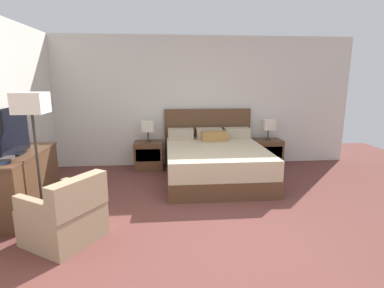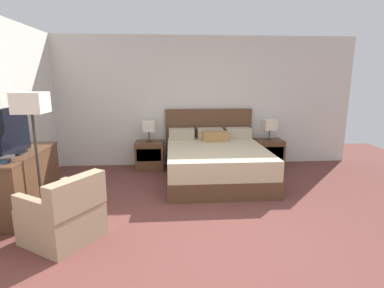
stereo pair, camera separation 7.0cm
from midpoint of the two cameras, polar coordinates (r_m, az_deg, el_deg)
name	(u,v)px [view 2 (the right image)]	position (r m, az deg, el deg)	size (l,w,h in m)	color
ground_plane	(216,252)	(3.30, 5.30, -19.83)	(9.95, 9.95, 0.00)	brown
wall_back	(192,102)	(6.13, 0.36, 8.01)	(6.61, 0.06, 2.58)	beige
bed	(215,161)	(5.33, 4.82, -3.23)	(1.76, 2.03, 1.16)	brown
nightstand_left	(150,155)	(5.98, -7.74, -2.10)	(0.55, 0.44, 0.55)	brown
nightstand_right	(268,153)	(6.31, 14.64, -1.65)	(0.55, 0.44, 0.55)	brown
table_lamp_left	(149,127)	(5.87, -7.90, 3.31)	(0.23, 0.23, 0.41)	#332D28
table_lamp_right	(270,125)	(6.20, 14.92, 3.49)	(0.23, 0.23, 0.41)	#332D28
dresser	(23,181)	(4.61, -29.16, -6.15)	(0.49, 1.39, 0.81)	brown
tv	(14,131)	(4.40, -30.40, 2.08)	(0.18, 0.76, 0.60)	black
book_red_cover	(0,161)	(4.13, -32.27, -2.69)	(0.20, 0.19, 0.02)	#234C8E
book_blue_cover	(1,158)	(4.11, -32.15, -2.30)	(0.25, 0.18, 0.03)	#383333
armchair_by_window	(64,216)	(3.63, -22.63, -12.54)	(0.95, 0.95, 0.76)	#9E8466
floor_lamp	(32,113)	(4.01, -27.76, 5.21)	(0.34, 0.34, 1.60)	#332D28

